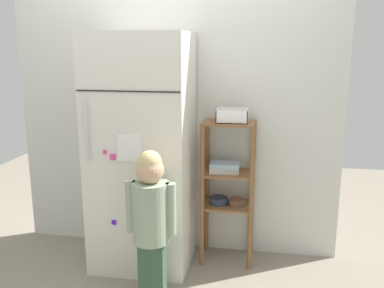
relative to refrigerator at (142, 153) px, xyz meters
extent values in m
plane|color=gray|center=(0.18, -0.02, -0.87)|extent=(6.00, 6.00, 0.00)
cube|color=silver|center=(0.18, 0.32, 0.25)|extent=(2.61, 0.03, 2.25)
cube|color=silver|center=(0.00, 0.00, 0.00)|extent=(0.72, 0.58, 1.75)
cube|color=black|center=(0.00, -0.29, 0.49)|extent=(0.71, 0.01, 0.01)
cylinder|color=silver|center=(-0.29, -0.31, 0.22)|extent=(0.02, 0.02, 0.43)
cube|color=white|center=(0.00, -0.29, 0.11)|extent=(0.16, 0.01, 0.19)
cube|color=#EA378D|center=(-0.17, -0.30, 0.07)|extent=(0.03, 0.01, 0.03)
cube|color=#C48424|center=(0.02, -0.30, -0.40)|extent=(0.03, 0.01, 0.03)
cube|color=#551AD2|center=(-0.13, -0.30, -0.44)|extent=(0.03, 0.01, 0.03)
cube|color=#EB3C90|center=(-0.12, -0.30, 0.04)|extent=(0.04, 0.01, 0.04)
cube|color=yellow|center=(0.06, -0.30, -0.13)|extent=(0.03, 0.02, 0.03)
cube|color=#6439C0|center=(0.22, -0.30, -0.33)|extent=(0.03, 0.01, 0.03)
cube|color=#34503B|center=(0.20, -0.49, -0.67)|extent=(0.17, 0.11, 0.42)
cylinder|color=gray|center=(0.20, -0.49, -0.26)|extent=(0.24, 0.24, 0.40)
sphere|color=gray|center=(0.20, -0.42, -0.07)|extent=(0.11, 0.11, 0.11)
sphere|color=tan|center=(0.20, -0.49, 0.02)|extent=(0.18, 0.18, 0.18)
sphere|color=tan|center=(0.20, -0.49, 0.07)|extent=(0.15, 0.15, 0.15)
cylinder|color=gray|center=(0.06, -0.49, -0.23)|extent=(0.07, 0.07, 0.34)
cylinder|color=gray|center=(0.33, -0.49, -0.23)|extent=(0.07, 0.07, 0.34)
cylinder|color=brown|center=(0.45, 0.02, -0.32)|extent=(0.04, 0.04, 1.11)
cylinder|color=brown|center=(0.81, 0.02, -0.32)|extent=(0.04, 0.04, 1.11)
cylinder|color=brown|center=(0.45, 0.27, -0.32)|extent=(0.04, 0.04, 1.11)
cylinder|color=brown|center=(0.81, 0.27, -0.32)|extent=(0.04, 0.04, 1.11)
cube|color=brown|center=(0.63, 0.14, 0.22)|extent=(0.38, 0.27, 0.02)
cube|color=brown|center=(0.63, 0.14, -0.17)|extent=(0.38, 0.27, 0.02)
cube|color=brown|center=(0.63, 0.14, -0.43)|extent=(0.38, 0.27, 0.02)
cube|color=white|center=(0.60, 0.15, -0.13)|extent=(0.23, 0.17, 0.04)
cube|color=#99B2C6|center=(0.61, 0.14, -0.10)|extent=(0.22, 0.17, 0.03)
cylinder|color=#2D384C|center=(0.56, 0.14, -0.39)|extent=(0.14, 0.14, 0.05)
cylinder|color=brown|center=(0.70, 0.14, -0.39)|extent=(0.13, 0.13, 0.05)
cube|color=white|center=(0.66, 0.14, 0.24)|extent=(0.23, 0.19, 0.01)
cube|color=white|center=(0.66, 0.05, 0.28)|extent=(0.23, 0.01, 0.10)
cube|color=white|center=(0.66, 0.23, 0.28)|extent=(0.23, 0.01, 0.10)
cube|color=white|center=(0.54, 0.14, 0.28)|extent=(0.01, 0.19, 0.10)
cube|color=white|center=(0.77, 0.14, 0.28)|extent=(0.01, 0.19, 0.10)
sphere|color=red|center=(0.68, 0.15, 0.27)|extent=(0.07, 0.07, 0.07)
sphere|color=orange|center=(0.65, 0.17, 0.28)|extent=(0.07, 0.07, 0.07)
camera|label=1|loc=(0.88, -2.90, 0.76)|focal=39.04mm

